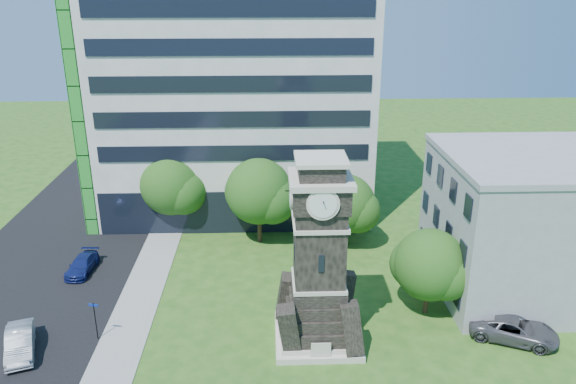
{
  "coord_description": "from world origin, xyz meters",
  "views": [
    {
      "loc": [
        0.0,
        -28.54,
        21.65
      ],
      "look_at": [
        1.32,
        7.86,
        7.92
      ],
      "focal_mm": 35.0,
      "sensor_mm": 36.0,
      "label": 1
    }
  ],
  "objects_px": {
    "car_street_north": "(82,265)",
    "street_sign": "(95,317)",
    "clock_tower": "(319,265)",
    "park_bench": "(349,346)",
    "car_street_mid": "(20,343)",
    "car_east_lot": "(514,329)"
  },
  "relations": [
    {
      "from": "street_sign",
      "to": "car_east_lot",
      "type": "bearing_deg",
      "value": 11.23
    },
    {
      "from": "car_east_lot",
      "to": "street_sign",
      "type": "relative_size",
      "value": 2.04
    },
    {
      "from": "clock_tower",
      "to": "car_street_north",
      "type": "height_order",
      "value": "clock_tower"
    },
    {
      "from": "car_street_mid",
      "to": "park_bench",
      "type": "height_order",
      "value": "car_street_mid"
    },
    {
      "from": "car_street_north",
      "to": "street_sign",
      "type": "distance_m",
      "value": 9.87
    },
    {
      "from": "car_street_mid",
      "to": "car_street_north",
      "type": "distance_m",
      "value": 10.37
    },
    {
      "from": "car_street_north",
      "to": "car_east_lot",
      "type": "height_order",
      "value": "car_east_lot"
    },
    {
      "from": "car_street_mid",
      "to": "street_sign",
      "type": "bearing_deg",
      "value": -3.28
    },
    {
      "from": "clock_tower",
      "to": "park_bench",
      "type": "height_order",
      "value": "clock_tower"
    },
    {
      "from": "car_east_lot",
      "to": "park_bench",
      "type": "xyz_separation_m",
      "value": [
        -10.7,
        -0.96,
        -0.28
      ]
    },
    {
      "from": "car_street_mid",
      "to": "street_sign",
      "type": "relative_size",
      "value": 1.67
    },
    {
      "from": "car_street_mid",
      "to": "park_bench",
      "type": "bearing_deg",
      "value": -21.44
    },
    {
      "from": "park_bench",
      "to": "street_sign",
      "type": "distance_m",
      "value": 16.18
    },
    {
      "from": "car_street_mid",
      "to": "car_street_north",
      "type": "relative_size",
      "value": 1.08
    },
    {
      "from": "car_east_lot",
      "to": "car_street_north",
      "type": "bearing_deg",
      "value": 95.26
    },
    {
      "from": "car_east_lot",
      "to": "clock_tower",
      "type": "bearing_deg",
      "value": 110.86
    },
    {
      "from": "car_east_lot",
      "to": "street_sign",
      "type": "xyz_separation_m",
      "value": [
        -26.72,
        1.0,
        0.92
      ]
    },
    {
      "from": "car_street_north",
      "to": "street_sign",
      "type": "height_order",
      "value": "street_sign"
    },
    {
      "from": "clock_tower",
      "to": "car_street_north",
      "type": "distance_m",
      "value": 20.76
    },
    {
      "from": "car_street_mid",
      "to": "street_sign",
      "type": "xyz_separation_m",
      "value": [
        4.35,
        1.27,
        0.94
      ]
    },
    {
      "from": "car_street_north",
      "to": "car_street_mid",
      "type": "bearing_deg",
      "value": -89.79
    },
    {
      "from": "clock_tower",
      "to": "car_east_lot",
      "type": "distance_m",
      "value": 13.37
    }
  ]
}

